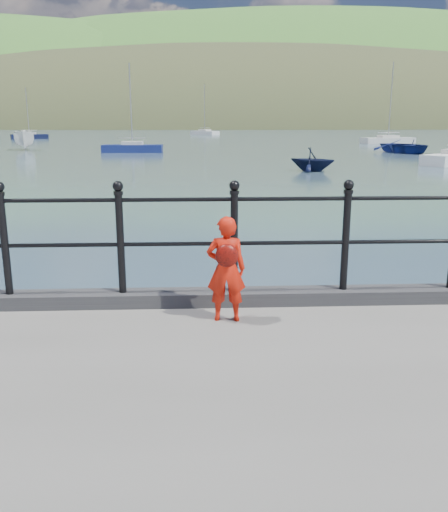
{
  "coord_description": "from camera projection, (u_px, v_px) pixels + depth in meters",
  "views": [
    {
      "loc": [
        0.23,
        -5.75,
        2.96
      ],
      "look_at": [
        0.49,
        -0.2,
        1.55
      ],
      "focal_mm": 38.0,
      "sensor_mm": 36.0,
      "label": 1
    }
  ],
  "objects": [
    {
      "name": "ground",
      "position": [
        181.0,
        381.0,
        6.29
      ],
      "size": [
        600.0,
        600.0,
        0.0
      ],
      "primitive_type": "plane",
      "color": "#2D4251",
      "rests_on": "ground"
    },
    {
      "name": "kerb",
      "position": [
        179.0,
        298.0,
        5.88
      ],
      "size": [
        60.0,
        0.3,
        0.15
      ],
      "primitive_type": "cube",
      "color": "#28282B",
      "rests_on": "quay"
    },
    {
      "name": "railing",
      "position": [
        177.0,
        230.0,
        5.69
      ],
      "size": [
        18.11,
        0.11,
        1.2
      ],
      "color": "black",
      "rests_on": "kerb"
    },
    {
      "name": "far_shore",
      "position": [
        282.0,
        177.0,
        245.41
      ],
      "size": [
        830.0,
        200.0,
        156.0
      ],
      "color": "#333A21",
      "rests_on": "ground"
    },
    {
      "name": "child",
      "position": [
        226.0,
        268.0,
        5.31
      ],
      "size": [
        0.4,
        0.32,
        1.06
      ],
      "rotation": [
        0.0,
        0.0,
        3.09
      ],
      "color": "red",
      "rests_on": "quay"
    },
    {
      "name": "launch_blue",
      "position": [
        406.0,
        146.0,
        48.3
      ],
      "size": [
        5.58,
        6.74,
        1.21
      ],
      "primitive_type": "imported",
      "rotation": [
        0.0,
        0.0,
        0.27
      ],
      "color": "navy",
      "rests_on": "ground"
    },
    {
      "name": "launch_white",
      "position": [
        25.0,
        140.0,
        52.65
      ],
      "size": [
        3.13,
        5.39,
        1.96
      ],
      "primitive_type": "imported",
      "rotation": [
        0.0,
        0.0,
        0.26
      ],
      "color": "white",
      "rests_on": "ground"
    },
    {
      "name": "launch_navy",
      "position": [
        312.0,
        159.0,
        31.37
      ],
      "size": [
        3.4,
        3.28,
        1.37
      ],
      "primitive_type": "imported",
      "rotation": [
        0.0,
        0.0,
        1.02
      ],
      "color": "black",
      "rests_on": "ground"
    },
    {
      "name": "sailboat_left",
      "position": [
        30.0,
        137.0,
        82.9
      ],
      "size": [
        5.58,
        3.72,
        7.74
      ],
      "rotation": [
        0.0,
        0.0,
        0.42
      ],
      "color": "black",
      "rests_on": "ground"
    },
    {
      "name": "sailboat_deep",
      "position": [
        205.0,
        133.0,
        105.54
      ],
      "size": [
        5.69,
        6.25,
        9.6
      ],
      "rotation": [
        0.0,
        0.0,
        -0.87
      ],
      "color": "silver",
      "rests_on": "ground"
    },
    {
      "name": "sailboat_port",
      "position": [
        132.0,
        149.0,
        49.12
      ],
      "size": [
        5.44,
        1.87,
        7.92
      ],
      "rotation": [
        0.0,
        0.0,
        -0.03
      ],
      "color": "navy",
      "rests_on": "ground"
    },
    {
      "name": "sailboat_far",
      "position": [
        388.0,
        141.0,
        67.87
      ],
      "size": [
        7.25,
        3.79,
        9.9
      ],
      "rotation": [
        0.0,
        0.0,
        0.28
      ],
      "color": "beige",
      "rests_on": "ground"
    }
  ]
}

